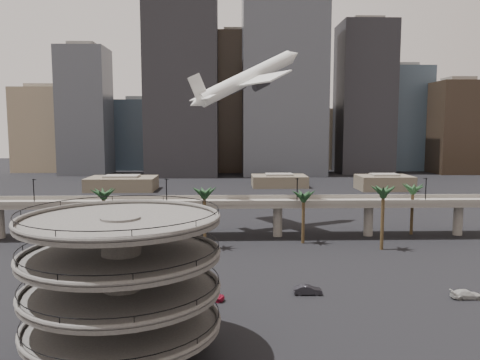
{
  "coord_description": "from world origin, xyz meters",
  "views": [
    {
      "loc": [
        -1.2,
        -55.23,
        26.07
      ],
      "look_at": [
        1.16,
        28.0,
        16.71
      ],
      "focal_mm": 35.0,
      "sensor_mm": 36.0,
      "label": 1
    }
  ],
  "objects_px": {
    "overpass": "(232,206)",
    "car_c": "(466,294)",
    "airborne_jet": "(247,79)",
    "car_a": "(210,296)",
    "car_b": "(308,290)",
    "parking_ramp": "(122,273)"
  },
  "relations": [
    {
      "from": "car_c",
      "to": "car_a",
      "type": "bearing_deg",
      "value": 89.21
    },
    {
      "from": "car_b",
      "to": "overpass",
      "type": "bearing_deg",
      "value": 17.54
    },
    {
      "from": "overpass",
      "to": "parking_ramp",
      "type": "bearing_deg",
      "value": -102.43
    },
    {
      "from": "parking_ramp",
      "to": "car_c",
      "type": "bearing_deg",
      "value": 19.21
    },
    {
      "from": "overpass",
      "to": "car_a",
      "type": "relative_size",
      "value": 28.91
    },
    {
      "from": "car_c",
      "to": "car_b",
      "type": "bearing_deg",
      "value": 83.82
    },
    {
      "from": "overpass",
      "to": "airborne_jet",
      "type": "bearing_deg",
      "value": 70.62
    },
    {
      "from": "car_a",
      "to": "car_b",
      "type": "xyz_separation_m",
      "value": [
        15.29,
        2.14,
        -0.03
      ]
    },
    {
      "from": "parking_ramp",
      "to": "car_a",
      "type": "xyz_separation_m",
      "value": [
        9.16,
        17.18,
        -9.07
      ]
    },
    {
      "from": "car_a",
      "to": "car_b",
      "type": "distance_m",
      "value": 15.44
    },
    {
      "from": "car_b",
      "to": "car_c",
      "type": "bearing_deg",
      "value": -94.41
    },
    {
      "from": "airborne_jet",
      "to": "car_a",
      "type": "distance_m",
      "value": 65.88
    },
    {
      "from": "car_a",
      "to": "car_c",
      "type": "xyz_separation_m",
      "value": [
        39.26,
        -0.31,
        -0.09
      ]
    },
    {
      "from": "overpass",
      "to": "car_b",
      "type": "bearing_deg",
      "value": -73.9
    },
    {
      "from": "overpass",
      "to": "car_c",
      "type": "relative_size",
      "value": 27.86
    },
    {
      "from": "parking_ramp",
      "to": "car_b",
      "type": "relative_size",
      "value": 4.97
    },
    {
      "from": "car_c",
      "to": "parking_ramp",
      "type": "bearing_deg",
      "value": 108.87
    },
    {
      "from": "airborne_jet",
      "to": "car_b",
      "type": "bearing_deg",
      "value": -111.18
    },
    {
      "from": "parking_ramp",
      "to": "car_c",
      "type": "xyz_separation_m",
      "value": [
        48.42,
        16.87,
        -9.16
      ]
    },
    {
      "from": "parking_ramp",
      "to": "overpass",
      "type": "distance_m",
      "value": 60.46
    },
    {
      "from": "parking_ramp",
      "to": "overpass",
      "type": "height_order",
      "value": "parking_ramp"
    },
    {
      "from": "parking_ramp",
      "to": "airborne_jet",
      "type": "relative_size",
      "value": 0.71
    }
  ]
}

